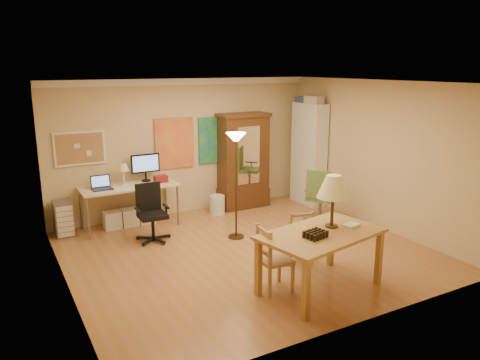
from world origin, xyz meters
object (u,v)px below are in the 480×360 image
office_chair_black (152,226)px  bookshelf (309,154)px  dining_table (326,219)px  computer_desk (131,201)px  armoire (243,167)px  office_chair_green (320,208)px

office_chair_black → bookshelf: bookshelf is taller
dining_table → office_chair_black: (-1.48, 2.80, -0.71)m
computer_desk → dining_table: bearing=-67.0°
dining_table → office_chair_black: size_ratio=1.81×
armoire → bookshelf: (1.37, -0.44, 0.22)m
computer_desk → office_chair_green: bearing=-25.6°
armoire → bookshelf: bookshelf is taller
dining_table → office_chair_green: bearing=53.0°
computer_desk → armoire: 2.48m
dining_table → armoire: size_ratio=0.90×
dining_table → armoire: armoire is taller
dining_table → computer_desk: size_ratio=1.03×
dining_table → computer_desk: dining_table is taller
office_chair_black → armoire: size_ratio=0.50×
computer_desk → office_chair_black: (0.10, -0.92, -0.22)m
dining_table → bookshelf: bearing=56.4°
dining_table → armoire: (0.87, 3.80, -0.11)m
dining_table → office_chair_green: dining_table is taller
office_chair_green → bookshelf: size_ratio=0.49×
bookshelf → office_chair_black: bearing=-171.5°
office_chair_black → dining_table: bearing=-62.2°
computer_desk → office_chair_green: computer_desk is taller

